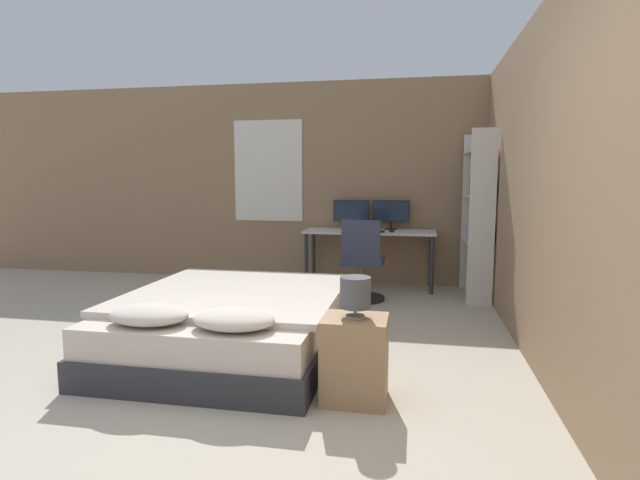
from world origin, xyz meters
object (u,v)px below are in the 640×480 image
Objects in this scene: nightstand at (355,359)px; office_chair at (362,267)px; monitor_right at (391,213)px; computer_mouse at (392,231)px; monitor_left at (351,212)px; bookshelf at (479,207)px; bedside_lamp at (355,293)px; keyboard at (368,231)px; desk at (370,238)px; bed at (232,322)px.

office_chair is at bearing 95.16° from nightstand.
monitor_right reaches higher than computer_mouse.
monitor_left is 1.00× the size of monitor_right.
monitor_left is at bearing 161.11° from bookshelf.
bedside_lamp is 0.54× the size of monitor_left.
office_chair is (-0.02, -0.54, -0.36)m from keyboard.
keyboard is at bearing 93.98° from nightstand.
nightstand is 0.43m from bedside_lamp.
nightstand is at bearing -86.23° from desk.
monitor_left reaches higher than desk.
monitor_left is 6.88× the size of computer_mouse.
nightstand is 2.63m from office_chair.
bedside_lamp reaches higher than nightstand.
monitor_right reaches higher than office_chair.
desk is 0.76m from office_chair.
bed is 3.25m from bookshelf.
bed is 2.80m from desk.
nightstand is 1.37× the size of keyboard.
monitor_right is at bearing 72.79° from office_chair.
keyboard is 1.35m from bookshelf.
bookshelf is (1.55, -0.53, 0.12)m from monitor_left.
bedside_lamp is at bearing -109.78° from bookshelf.
bookshelf is (1.07, 2.98, 0.38)m from bedside_lamp.
nightstand is 3.27m from bookshelf.
bookshelf is at bearing 15.42° from office_chair.
monitor_right is 0.48m from keyboard.
bookshelf reaches higher than bed.
nightstand is 3.58m from monitor_right.
office_chair is at bearing -91.73° from keyboard.
bookshelf is at bearing -18.89° from monitor_left.
office_chair is 1.52m from bookshelf.
bedside_lamp is 0.27× the size of office_chair.
office_chair is (-0.24, 2.62, 0.12)m from nightstand.
office_chair is (-0.02, -0.72, -0.26)m from desk.
nightstand is 2.10× the size of bedside_lamp.
monitor_left is 1.65m from bookshelf.
nightstand is 0.33× the size of desk.
monitor_left is 0.25× the size of bookshelf.
office_chair is 0.49× the size of bookshelf.
bedside_lamp is at bearing -86.23° from desk.
computer_mouse is at bearing 64.58° from bed.
monitor_left is at bearing 97.78° from nightstand.
bookshelf reaches higher than monitor_left.
office_chair reaches higher than desk.
bookshelf is at bearing -10.35° from computer_mouse.
computer_mouse is at bearing -85.15° from monitor_right.
keyboard is (0.00, -0.17, 0.10)m from desk.
monitor_right is 0.50× the size of office_chair.
computer_mouse is 0.04× the size of bookshelf.
bedside_lamp is at bearing -82.22° from monitor_left.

